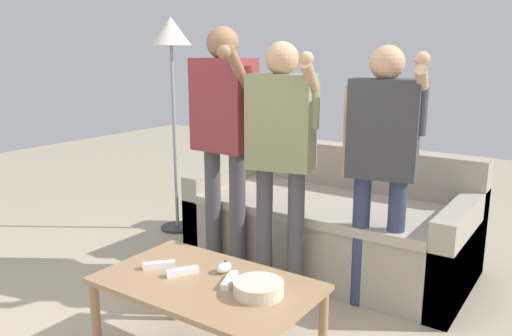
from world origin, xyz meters
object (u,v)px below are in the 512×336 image
game_remote_wand_far (159,265)px  game_remote_wand_spare (182,271)px  player_right (382,149)px  couch (331,224)px  player_center (281,141)px  floor_lamp (171,49)px  coffee_table (207,292)px  player_left (224,124)px  game_remote_wand_near (230,280)px  game_remote_nunchuk (224,267)px  snack_bowl (259,288)px

game_remote_wand_far → game_remote_wand_spare: 0.14m
player_right → game_remote_wand_spare: size_ratio=10.05×
couch → player_center: bearing=-93.4°
couch → floor_lamp: floor_lamp is taller
coffee_table → player_left: 1.25m
floor_lamp → game_remote_wand_far: (1.20, -1.41, -1.02)m
player_center → player_right: (0.55, 0.18, -0.01)m
player_left → game_remote_wand_near: (0.70, -0.87, -0.55)m
couch → game_remote_wand_spare: (-0.04, -1.48, 0.18)m
couch → game_remote_nunchuk: bearing=-85.6°
player_center → game_remote_wand_near: bearing=-73.8°
game_remote_nunchuk → game_remote_wand_spare: size_ratio=0.59×
coffee_table → game_remote_nunchuk: (0.01, 0.12, 0.08)m
couch → player_right: size_ratio=1.25×
game_remote_wand_spare → game_remote_nunchuk: bearing=41.8°
couch → game_remote_wand_near: (0.20, -1.44, 0.18)m
snack_bowl → player_right: 1.12m
snack_bowl → game_remote_wand_spare: (-0.41, -0.03, -0.01)m
coffee_table → player_right: (0.41, 1.03, 0.55)m
game_remote_nunchuk → couch: bearing=94.4°
player_right → player_center: bearing=-161.8°
player_left → player_center: player_left is taller
coffee_table → snack_bowl: 0.28m
couch → game_remote_wand_far: couch is taller
snack_bowl → floor_lamp: (-1.75, 1.37, 1.00)m
game_remote_wand_far → couch: bearing=82.9°
snack_bowl → game_remote_wand_near: size_ratio=1.35×
floor_lamp → game_remote_wand_near: 2.32m
player_left → player_right: (1.01, 0.13, -0.07)m
snack_bowl → player_right: (0.14, 1.01, 0.46)m
player_center → player_right: player_center is taller
couch → player_center: size_ratio=1.24×
game_remote_nunchuk → player_center: size_ratio=0.06×
player_left → game_remote_wand_near: size_ratio=10.14×
coffee_table → player_left: player_left is taller
snack_bowl → game_remote_wand_far: 0.55m
coffee_table → floor_lamp: 2.31m
coffee_table → player_center: size_ratio=0.65×
floor_lamp → game_remote_wand_spare: size_ratio=11.62×
player_right → game_remote_wand_near: (-0.31, -0.99, -0.48)m
player_left → game_remote_wand_spare: 1.16m
couch → player_left: size_ratio=1.16×
snack_bowl → game_remote_wand_spare: snack_bowl is taller
couch → snack_bowl: (0.37, -1.45, 0.20)m
player_right → game_remote_wand_spare: player_right is taller
couch → player_left: player_left is taller
floor_lamp → player_right: size_ratio=1.16×
player_right → game_remote_wand_near: player_right is taller
player_right → game_remote_wand_spare: (-0.55, -1.04, -0.48)m
game_remote_nunchuk → player_center: 0.89m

